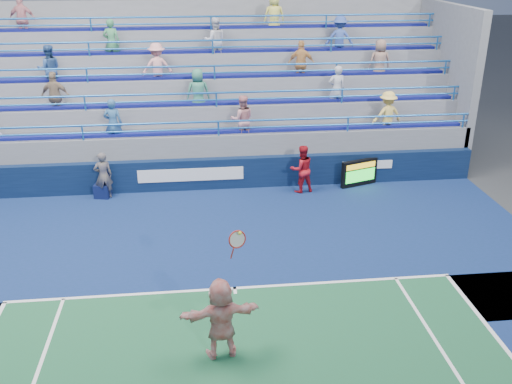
{
  "coord_description": "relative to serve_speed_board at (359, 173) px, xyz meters",
  "views": [
    {
      "loc": [
        -0.82,
        -11.95,
        7.7
      ],
      "look_at": [
        0.81,
        2.5,
        1.5
      ],
      "focal_mm": 40.0,
      "sensor_mm": 36.0,
      "label": 1
    }
  ],
  "objects": [
    {
      "name": "tennis_player",
      "position": [
        -5.32,
        -8.58,
        0.41
      ],
      "size": [
        1.69,
        0.72,
        2.84
      ],
      "color": "silver",
      "rests_on": "ground"
    },
    {
      "name": "bleacher_stand",
      "position": [
        -4.87,
        4.11,
        1.06
      ],
      "size": [
        18.0,
        5.6,
        6.13
      ],
      "color": "slate",
      "rests_on": "ground"
    },
    {
      "name": "serve_speed_board",
      "position": [
        0.0,
        0.0,
        0.0
      ],
      "size": [
        1.37,
        0.59,
        0.96
      ],
      "color": "black",
      "rests_on": "ground"
    },
    {
      "name": "line_judge",
      "position": [
        -8.74,
        -0.1,
        0.32
      ],
      "size": [
        0.66,
        0.52,
        1.62
      ],
      "primitive_type": "imported",
      "rotation": [
        0.0,
        0.0,
        3.38
      ],
      "color": "#15193C",
      "rests_on": "ground"
    },
    {
      "name": "judge_chair",
      "position": [
        -8.84,
        0.0,
        -0.21
      ],
      "size": [
        0.57,
        0.57,
        0.86
      ],
      "color": "#0D1540",
      "rests_on": "ground"
    },
    {
      "name": "ground",
      "position": [
        -4.87,
        -6.16,
        -0.49
      ],
      "size": [
        120.0,
        120.0,
        0.0
      ],
      "primitive_type": "plane",
      "color": "#333538"
    },
    {
      "name": "sponsor_wall",
      "position": [
        -4.86,
        0.34,
        0.07
      ],
      "size": [
        18.0,
        0.32,
        1.1
      ],
      "color": "#091733",
      "rests_on": "ground"
    },
    {
      "name": "ball_girl",
      "position": [
        -2.12,
        -0.3,
        0.35
      ],
      "size": [
        0.93,
        0.79,
        1.67
      ],
      "primitive_type": "imported",
      "rotation": [
        0.0,
        0.0,
        3.35
      ],
      "color": "#B3141F",
      "rests_on": "ground"
    }
  ]
}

